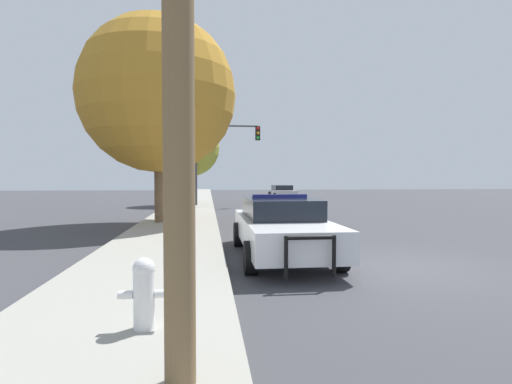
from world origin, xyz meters
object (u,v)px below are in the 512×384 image
at_px(traffic_light, 222,147).
at_px(tree_sidewalk_mid, 191,148).
at_px(fire_hydrant, 144,291).
at_px(car_background_oncoming, 282,192).
at_px(police_car, 281,225).
at_px(tree_sidewalk_near, 158,95).

bearing_deg(traffic_light, tree_sidewalk_mid, 138.80).
distance_m(fire_hydrant, car_background_oncoming, 29.08).
relative_size(police_car, fire_hydrant, 6.54).
bearing_deg(fire_hydrant, police_car, 62.18).
xyz_separation_m(fire_hydrant, tree_sidewalk_mid, (-0.42, 22.83, 3.34)).
height_order(traffic_light, car_background_oncoming, traffic_light).
xyz_separation_m(tree_sidewalk_mid, tree_sidewalk_near, (-0.76, -11.61, 1.15)).
distance_m(police_car, tree_sidewalk_mid, 18.74).
relative_size(police_car, car_background_oncoming, 1.18).
relative_size(traffic_light, car_background_oncoming, 1.15).
bearing_deg(fire_hydrant, tree_sidewalk_mid, 91.04).
relative_size(fire_hydrant, tree_sidewalk_mid, 0.14).
xyz_separation_m(fire_hydrant, car_background_oncoming, (6.91, 28.25, 0.12)).
distance_m(traffic_light, tree_sidewalk_near, 10.29).
distance_m(traffic_light, tree_sidewalk_mid, 2.72).
height_order(fire_hydrant, car_background_oncoming, car_background_oncoming).
relative_size(traffic_light, tree_sidewalk_near, 0.66).
distance_m(car_background_oncoming, tree_sidewalk_mid, 9.66).
bearing_deg(tree_sidewalk_mid, tree_sidewalk_near, -93.73).
bearing_deg(tree_sidewalk_near, police_car, -61.54).
xyz_separation_m(police_car, tree_sidewalk_mid, (-2.84, 18.25, 3.17)).
bearing_deg(tree_sidewalk_near, fire_hydrant, -84.03).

